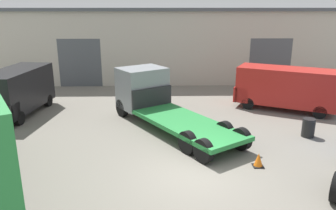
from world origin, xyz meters
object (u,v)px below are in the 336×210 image
Objects in this scene: flatbed_truck_grey at (154,98)px; oil_drum at (308,128)px; traffic_cone at (258,160)px; delivery_van_red at (283,87)px; delivery_van_black at (16,91)px.

oil_drum is (7.25, -2.38, -0.84)m from flatbed_truck_grey.
traffic_cone is (-3.19, -2.95, -0.19)m from oil_drum.
delivery_van_black is at bearing 30.46° from delivery_van_red.
flatbed_truck_grey is 6.78m from traffic_cone.
traffic_cone is at bearing -137.27° from oil_drum.
flatbed_truck_grey reaches higher than delivery_van_red.
delivery_van_black is at bearing 47.97° from flatbed_truck_grey.
delivery_van_red is at bearing -109.05° from flatbed_truck_grey.
delivery_van_black reaches higher than oil_drum.
flatbed_truck_grey reaches higher than traffic_cone.
delivery_van_black is at bearing 150.95° from traffic_cone.
delivery_van_red is 4.41m from oil_drum.
traffic_cone is (-3.48, -7.26, -1.10)m from delivery_van_red.
oil_drum is at bearing 113.74° from delivery_van_red.
delivery_van_red reaches higher than traffic_cone.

